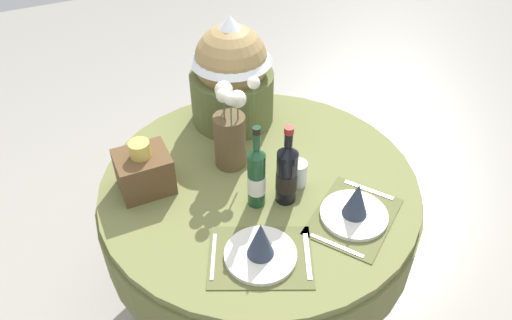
{
  "coord_description": "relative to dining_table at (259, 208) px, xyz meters",
  "views": [
    {
      "loc": [
        -0.6,
        -1.27,
        2.05
      ],
      "look_at": [
        0.0,
        0.03,
        0.83
      ],
      "focal_mm": 34.79,
      "sensor_mm": 36.0,
      "label": 1
    }
  ],
  "objects": [
    {
      "name": "ground",
      "position": [
        0.0,
        0.0,
        -0.6
      ],
      "size": [
        8.0,
        8.0,
        0.0
      ],
      "primitive_type": "plane",
      "color": "#9E998E"
    },
    {
      "name": "dining_table",
      "position": [
        0.0,
        0.0,
        0.0
      ],
      "size": [
        1.25,
        1.25,
        0.75
      ],
      "color": "olive",
      "rests_on": "ground"
    },
    {
      "name": "tumbler_near_left",
      "position": [
        0.12,
        -0.07,
        0.2
      ],
      "size": [
        0.07,
        0.07,
        0.1
      ],
      "primitive_type": "cylinder",
      "color": "silver",
      "rests_on": "dining_table"
    },
    {
      "name": "woven_basket_side_left",
      "position": [
        -0.4,
        0.15,
        0.23
      ],
      "size": [
        0.19,
        0.17,
        0.22
      ],
      "color": "brown",
      "rests_on": "dining_table"
    },
    {
      "name": "flower_vase",
      "position": [
        -0.06,
        0.14,
        0.31
      ],
      "size": [
        0.18,
        0.16,
        0.38
      ],
      "color": "brown",
      "rests_on": "dining_table"
    },
    {
      "name": "place_setting_left",
      "position": [
        -0.15,
        -0.34,
        0.2
      ],
      "size": [
        0.42,
        0.38,
        0.16
      ],
      "color": "brown",
      "rests_on": "dining_table"
    },
    {
      "name": "place_setting_right",
      "position": [
        0.22,
        -0.32,
        0.2
      ],
      "size": [
        0.43,
        0.41,
        0.16
      ],
      "color": "brown",
      "rests_on": "dining_table"
    },
    {
      "name": "wine_bottle_rear",
      "position": [
        -0.06,
        -0.1,
        0.28
      ],
      "size": [
        0.07,
        0.07,
        0.34
      ],
      "color": "#194223",
      "rests_on": "dining_table"
    },
    {
      "name": "gift_tub_back_centre",
      "position": [
        0.07,
        0.43,
        0.4
      ],
      "size": [
        0.36,
        0.36,
        0.49
      ],
      "color": "#566033",
      "rests_on": "dining_table"
    },
    {
      "name": "wine_bottle_left",
      "position": [
        0.05,
        -0.13,
        0.28
      ],
      "size": [
        0.08,
        0.08,
        0.33
      ],
      "color": "black",
      "rests_on": "dining_table"
    }
  ]
}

